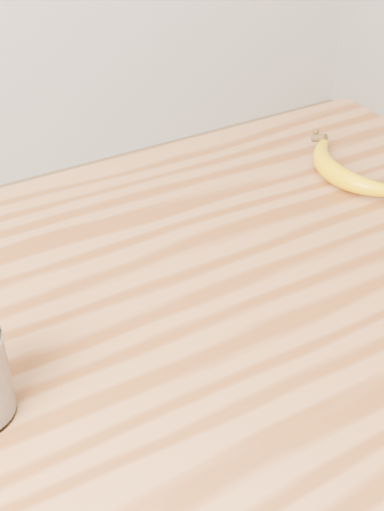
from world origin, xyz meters
TOP-DOWN VIEW (x-y plane):
  - table at (0.00, 0.00)m, footprint 1.20×0.80m
  - banana at (0.35, 0.14)m, footprint 0.11×0.28m

SIDE VIEW (x-z plane):
  - table at x=0.00m, z-range 0.32..1.22m
  - banana at x=0.35m, z-range 0.90..0.93m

